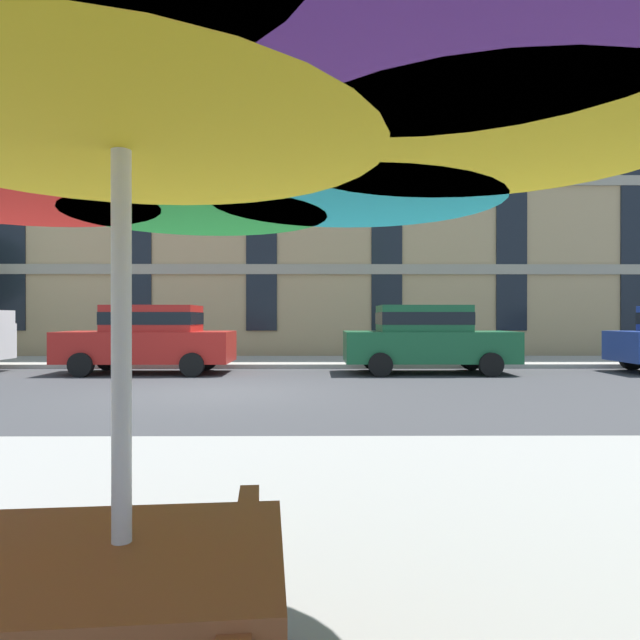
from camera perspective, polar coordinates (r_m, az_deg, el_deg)
name	(u,v)px	position (r m, az deg, el deg)	size (l,w,h in m)	color
ground_plane	(216,393)	(10.94, -10.80, -7.41)	(120.00, 120.00, 0.00)	#38383A
sidewalk_far	(255,362)	(17.63, -6.80, -4.32)	(56.00, 3.60, 0.12)	#9E998E
apartment_building	(274,212)	(26.20, -4.77, 11.10)	(40.42, 12.08, 12.80)	tan
sedan_red	(150,337)	(15.02, -17.30, -1.71)	(4.40, 1.98, 1.78)	#B21E19
sedan_green	(426,337)	(14.66, 11.00, -1.75)	(4.40, 1.98, 1.78)	#195933
patio_umbrella	(121,84)	(1.90, -19.98, 22.08)	(3.46, 3.46, 2.42)	silver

